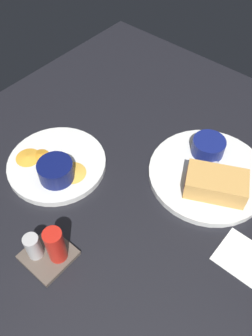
{
  "coord_description": "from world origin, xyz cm",
  "views": [
    {
      "loc": [
        -25.49,
        36.51,
        64.37
      ],
      "look_at": [
        6.94,
        -1.59,
        3.0
      ],
      "focal_mm": 37.2,
      "sensor_mm": 36.0,
      "label": 1
    }
  ],
  "objects_px": {
    "sandwich_half_near": "(216,184)",
    "spoon_by_gravy_ramekin": "(61,176)",
    "ramekin_dark_sauce": "(208,146)",
    "plate_sandwich_main": "(208,174)",
    "condiment_caddy": "(48,249)",
    "spoon_by_dark_ramekin": "(218,169)",
    "ramekin_light_gravy": "(56,170)",
    "plate_chips_companion": "(57,164)"
  },
  "relations": [
    {
      "from": "plate_sandwich_main",
      "to": "ramekin_dark_sauce",
      "type": "xyz_separation_m",
      "value": [
        0.04,
        -0.05,
        0.03
      ]
    },
    {
      "from": "spoon_by_dark_ramekin",
      "to": "spoon_by_gravy_ramekin",
      "type": "height_order",
      "value": "same"
    },
    {
      "from": "ramekin_light_gravy",
      "to": "sandwich_half_near",
      "type": "bearing_deg",
      "value": -145.76
    },
    {
      "from": "ramekin_dark_sauce",
      "to": "plate_sandwich_main",
      "type": "bearing_deg",
      "value": 125.46
    },
    {
      "from": "sandwich_half_near",
      "to": "spoon_by_gravy_ramekin",
      "type": "bearing_deg",
      "value": 34.27
    },
    {
      "from": "plate_sandwich_main",
      "to": "spoon_by_gravy_ramekin",
      "type": "relative_size",
      "value": 2.95
    },
    {
      "from": "plate_chips_companion",
      "to": "spoon_by_gravy_ramekin",
      "type": "distance_m",
      "value": 0.05
    },
    {
      "from": "ramekin_dark_sauce",
      "to": "ramekin_light_gravy",
      "type": "relative_size",
      "value": 0.98
    },
    {
      "from": "sandwich_half_near",
      "to": "ramekin_dark_sauce",
      "type": "distance_m",
      "value": 0.11
    },
    {
      "from": "ramekin_dark_sauce",
      "to": "plate_chips_companion",
      "type": "relative_size",
      "value": 0.33
    },
    {
      "from": "plate_sandwich_main",
      "to": "plate_chips_companion",
      "type": "relative_size",
      "value": 1.18
    },
    {
      "from": "plate_sandwich_main",
      "to": "ramekin_light_gravy",
      "type": "height_order",
      "value": "ramekin_light_gravy"
    },
    {
      "from": "spoon_by_gravy_ramekin",
      "to": "spoon_by_dark_ramekin",
      "type": "bearing_deg",
      "value": -136.4
    },
    {
      "from": "plate_sandwich_main",
      "to": "plate_chips_companion",
      "type": "xyz_separation_m",
      "value": [
        0.29,
        0.21,
        0.0
      ]
    },
    {
      "from": "plate_chips_companion",
      "to": "condiment_caddy",
      "type": "xyz_separation_m",
      "value": [
        -0.16,
        0.17,
        0.03
      ]
    },
    {
      "from": "spoon_by_dark_ramekin",
      "to": "ramekin_light_gravy",
      "type": "xyz_separation_m",
      "value": [
        0.27,
        0.25,
        0.02
      ]
    },
    {
      "from": "plate_sandwich_main",
      "to": "plate_chips_companion",
      "type": "distance_m",
      "value": 0.36
    },
    {
      "from": "plate_chips_companion",
      "to": "condiment_caddy",
      "type": "distance_m",
      "value": 0.23
    },
    {
      "from": "ramekin_light_gravy",
      "to": "plate_sandwich_main",
      "type": "bearing_deg",
      "value": -137.23
    },
    {
      "from": "sandwich_half_near",
      "to": "plate_chips_companion",
      "type": "bearing_deg",
      "value": 27.41
    },
    {
      "from": "spoon_by_gravy_ramekin",
      "to": "ramekin_dark_sauce",
      "type": "bearing_deg",
      "value": -126.87
    },
    {
      "from": "spoon_by_dark_ramekin",
      "to": "plate_chips_companion",
      "type": "relative_size",
      "value": 0.39
    },
    {
      "from": "plate_sandwich_main",
      "to": "ramekin_dark_sauce",
      "type": "height_order",
      "value": "ramekin_dark_sauce"
    },
    {
      "from": "sandwich_half_near",
      "to": "plate_chips_companion",
      "type": "relative_size",
      "value": 0.64
    },
    {
      "from": "sandwich_half_near",
      "to": "ramekin_light_gravy",
      "type": "distance_m",
      "value": 0.35
    },
    {
      "from": "ramekin_dark_sauce",
      "to": "spoon_by_gravy_ramekin",
      "type": "bearing_deg",
      "value": 53.13
    },
    {
      "from": "condiment_caddy",
      "to": "spoon_by_gravy_ramekin",
      "type": "bearing_deg",
      "value": -49.9
    },
    {
      "from": "plate_sandwich_main",
      "to": "ramekin_light_gravy",
      "type": "distance_m",
      "value": 0.35
    },
    {
      "from": "condiment_caddy",
      "to": "ramekin_light_gravy",
      "type": "bearing_deg",
      "value": -46.89
    },
    {
      "from": "plate_sandwich_main",
      "to": "spoon_by_gravy_ramekin",
      "type": "distance_m",
      "value": 0.34
    },
    {
      "from": "spoon_by_gravy_ramekin",
      "to": "condiment_caddy",
      "type": "relative_size",
      "value": 0.98
    },
    {
      "from": "spoon_by_gravy_ramekin",
      "to": "sandwich_half_near",
      "type": "bearing_deg",
      "value": -145.73
    },
    {
      "from": "spoon_by_dark_ramekin",
      "to": "condiment_caddy",
      "type": "height_order",
      "value": "condiment_caddy"
    },
    {
      "from": "plate_sandwich_main",
      "to": "condiment_caddy",
      "type": "height_order",
      "value": "condiment_caddy"
    },
    {
      "from": "spoon_by_gravy_ramekin",
      "to": "condiment_caddy",
      "type": "xyz_separation_m",
      "value": [
        -0.12,
        0.14,
        0.01
      ]
    },
    {
      "from": "spoon_by_dark_ramekin",
      "to": "condiment_caddy",
      "type": "bearing_deg",
      "value": 70.21
    },
    {
      "from": "ramekin_light_gravy",
      "to": "spoon_by_gravy_ramekin",
      "type": "height_order",
      "value": "ramekin_light_gravy"
    },
    {
      "from": "ramekin_dark_sauce",
      "to": "condiment_caddy",
      "type": "xyz_separation_m",
      "value": [
        0.09,
        0.42,
        -0.0
      ]
    },
    {
      "from": "spoon_by_gravy_ramekin",
      "to": "ramekin_light_gravy",
      "type": "bearing_deg",
      "value": 33.04
    },
    {
      "from": "plate_chips_companion",
      "to": "ramekin_light_gravy",
      "type": "height_order",
      "value": "ramekin_light_gravy"
    },
    {
      "from": "condiment_caddy",
      "to": "spoon_by_dark_ramekin",
      "type": "bearing_deg",
      "value": -109.79
    },
    {
      "from": "spoon_by_dark_ramekin",
      "to": "condiment_caddy",
      "type": "xyz_separation_m",
      "value": [
        0.14,
        0.39,
        0.01
      ]
    }
  ]
}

